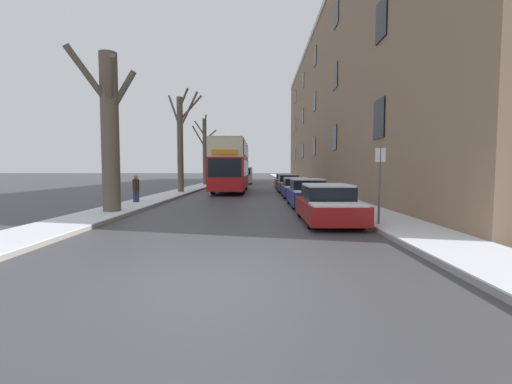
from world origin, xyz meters
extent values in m
plane|color=#424247|center=(0.00, 0.00, 0.00)|extent=(320.00, 320.00, 0.00)
cube|color=gray|center=(-5.44, 53.00, 0.07)|extent=(2.08, 130.00, 0.13)
cube|color=white|center=(-5.44, 53.00, 0.15)|extent=(2.06, 130.00, 0.03)
cube|color=gray|center=(5.44, 53.00, 0.07)|extent=(2.08, 130.00, 0.13)
cube|color=white|center=(5.44, 53.00, 0.15)|extent=(2.06, 130.00, 0.03)
cube|color=#8C7056|center=(10.97, 29.46, 8.35)|extent=(9.00, 53.76, 16.71)
cube|color=black|center=(6.44, 10.54, 4.23)|extent=(0.08, 1.40, 1.80)
cube|color=black|center=(6.44, 20.00, 4.23)|extent=(0.08, 1.40, 1.80)
cube|color=black|center=(6.44, 29.46, 4.23)|extent=(0.08, 1.40, 1.80)
cube|color=black|center=(6.44, 38.92, 4.23)|extent=(0.08, 1.40, 1.80)
cube|color=black|center=(6.44, 48.39, 4.23)|extent=(0.08, 1.40, 1.80)
cube|color=black|center=(6.44, 10.54, 8.69)|extent=(0.08, 1.40, 1.80)
cube|color=black|center=(6.44, 20.00, 8.69)|extent=(0.08, 1.40, 1.80)
cube|color=black|center=(6.44, 29.46, 8.69)|extent=(0.08, 1.40, 1.80)
cube|color=black|center=(6.44, 38.92, 8.69)|extent=(0.08, 1.40, 1.80)
cube|color=black|center=(6.44, 48.39, 8.69)|extent=(0.08, 1.40, 1.80)
cube|color=black|center=(6.44, 20.00, 13.14)|extent=(0.08, 1.40, 1.80)
cube|color=black|center=(6.44, 29.46, 13.14)|extent=(0.08, 1.40, 1.80)
cube|color=black|center=(6.44, 38.92, 13.14)|extent=(0.08, 1.40, 1.80)
cube|color=black|center=(6.44, 48.39, 13.14)|extent=(0.08, 1.40, 1.80)
cube|color=beige|center=(6.43, 29.46, 16.19)|extent=(0.12, 52.68, 0.44)
cylinder|color=brown|center=(-5.25, 8.53, 3.31)|extent=(0.71, 0.71, 6.61)
cylinder|color=brown|center=(-4.79, 8.69, 5.05)|extent=(1.20, 0.63, 1.89)
cylinder|color=brown|center=(-5.78, 7.94, 5.51)|extent=(1.37, 1.50, 2.14)
cylinder|color=brown|center=(-5.48, 9.12, 5.64)|extent=(0.78, 1.47, 2.47)
cylinder|color=brown|center=(-4.84, 7.77, 5.29)|extent=(1.12, 1.77, 1.64)
cylinder|color=brown|center=(-5.23, 20.88, 3.70)|extent=(0.46, 0.46, 7.40)
cylinder|color=brown|center=(-4.52, 20.72, 6.37)|extent=(1.59, 0.50, 2.79)
cylinder|color=brown|center=(-5.80, 21.49, 6.42)|extent=(1.34, 1.43, 2.76)
cylinder|color=brown|center=(-4.46, 21.22, 6.64)|extent=(1.72, 0.87, 2.08)
cylinder|color=brown|center=(-4.86, 20.61, 7.25)|extent=(0.95, 0.75, 1.46)
cylinder|color=brown|center=(-5.37, 33.45, 3.81)|extent=(0.44, 0.44, 7.61)
cylinder|color=brown|center=(-5.15, 32.64, 7.27)|extent=(0.62, 1.74, 1.13)
cylinder|color=brown|center=(-5.95, 33.61, 6.55)|extent=(1.32, 0.49, 1.75)
cylinder|color=brown|center=(-6.01, 33.28, 5.60)|extent=(1.45, 0.54, 2.36)
cylinder|color=brown|center=(-4.70, 33.31, 5.73)|extent=(1.47, 0.45, 1.24)
cube|color=red|center=(-1.50, 23.12, 1.54)|extent=(2.55, 10.54, 2.40)
cube|color=beige|center=(-1.50, 23.12, 3.40)|extent=(2.49, 10.33, 1.32)
cube|color=beige|center=(-1.50, 23.12, 4.12)|extent=(2.49, 10.33, 0.12)
cube|color=black|center=(-1.50, 23.12, 2.00)|extent=(2.58, 9.28, 1.25)
cube|color=black|center=(-1.50, 23.12, 3.47)|extent=(2.58, 9.28, 1.00)
cube|color=black|center=(-1.50, 17.87, 2.00)|extent=(2.29, 0.06, 1.31)
cube|color=orange|center=(-1.50, 17.86, 3.07)|extent=(1.78, 0.05, 0.32)
cylinder|color=black|center=(-2.61, 19.96, 0.52)|extent=(0.30, 1.04, 1.04)
cylinder|color=black|center=(-0.40, 19.96, 0.52)|extent=(0.30, 1.04, 1.04)
cylinder|color=black|center=(-2.61, 26.07, 0.52)|extent=(0.30, 1.04, 1.04)
cylinder|color=black|center=(-0.40, 26.07, 0.52)|extent=(0.30, 1.04, 1.04)
cube|color=maroon|center=(3.33, 6.56, 0.47)|extent=(1.84, 4.40, 0.60)
cube|color=black|center=(3.33, 6.74, 1.03)|extent=(1.58, 2.20, 0.51)
cube|color=white|center=(3.33, 6.74, 1.32)|extent=(1.55, 2.09, 0.08)
cube|color=white|center=(3.33, 5.00, 0.80)|extent=(1.66, 1.15, 0.06)
cylinder|color=black|center=(2.52, 5.24, 0.33)|extent=(0.20, 0.66, 0.66)
cylinder|color=black|center=(4.14, 5.24, 0.33)|extent=(0.20, 0.66, 0.66)
cylinder|color=black|center=(2.52, 7.88, 0.33)|extent=(0.20, 0.66, 0.66)
cylinder|color=black|center=(4.14, 7.88, 0.33)|extent=(0.20, 0.66, 0.66)
cube|color=navy|center=(3.33, 11.84, 0.50)|extent=(1.79, 4.37, 0.66)
cube|color=black|center=(3.33, 12.02, 1.09)|extent=(1.54, 2.19, 0.52)
cube|color=white|center=(3.33, 12.02, 1.38)|extent=(1.50, 2.08, 0.06)
cube|color=white|center=(3.33, 10.29, 0.86)|extent=(1.61, 1.14, 0.05)
cylinder|color=black|center=(2.54, 10.53, 0.32)|extent=(0.20, 0.64, 0.64)
cylinder|color=black|center=(4.11, 10.53, 0.32)|extent=(0.20, 0.64, 0.64)
cylinder|color=black|center=(2.54, 13.15, 0.32)|extent=(0.20, 0.64, 0.64)
cylinder|color=black|center=(4.11, 13.15, 0.32)|extent=(0.20, 0.64, 0.64)
cube|color=navy|center=(3.33, 17.37, 0.46)|extent=(1.77, 4.44, 0.59)
cube|color=black|center=(3.33, 17.55, 1.01)|extent=(1.53, 2.22, 0.51)
cube|color=white|center=(3.33, 17.55, 1.30)|extent=(1.49, 2.11, 0.08)
cube|color=white|center=(3.33, 15.79, 0.79)|extent=(1.60, 1.16, 0.06)
cylinder|color=black|center=(2.55, 16.04, 0.30)|extent=(0.20, 0.61, 0.61)
cylinder|color=black|center=(4.10, 16.04, 0.30)|extent=(0.20, 0.61, 0.61)
cylinder|color=black|center=(2.55, 18.70, 0.30)|extent=(0.20, 0.61, 0.61)
cylinder|color=black|center=(4.10, 18.70, 0.30)|extent=(0.20, 0.61, 0.61)
cube|color=#474C56|center=(3.33, 23.17, 0.49)|extent=(1.80, 4.57, 0.64)
cube|color=black|center=(3.33, 23.35, 1.10)|extent=(1.55, 2.28, 0.60)
cube|color=white|center=(3.33, 23.35, 1.43)|extent=(1.51, 2.17, 0.05)
cube|color=white|center=(3.33, 21.55, 0.82)|extent=(1.62, 1.19, 0.04)
cylinder|color=black|center=(2.54, 21.80, 0.33)|extent=(0.20, 0.65, 0.65)
cylinder|color=black|center=(4.12, 21.80, 0.33)|extent=(0.20, 0.65, 0.65)
cylinder|color=black|center=(2.54, 24.54, 0.33)|extent=(0.20, 0.65, 0.65)
cylinder|color=black|center=(4.12, 24.54, 0.33)|extent=(0.20, 0.65, 0.65)
cube|color=maroon|center=(3.33, 28.64, 0.53)|extent=(1.75, 4.48, 0.72)
cube|color=black|center=(3.33, 28.81, 1.13)|extent=(1.51, 2.24, 0.49)
cube|color=white|center=(3.33, 28.81, 1.42)|extent=(1.47, 2.13, 0.09)
cube|color=white|center=(3.33, 27.05, 0.92)|extent=(1.58, 1.17, 0.07)
cylinder|color=black|center=(2.56, 27.29, 0.31)|extent=(0.20, 0.62, 0.62)
cylinder|color=black|center=(4.09, 27.29, 0.31)|extent=(0.20, 0.62, 0.62)
cylinder|color=black|center=(2.56, 29.98, 0.31)|extent=(0.20, 0.62, 0.62)
cylinder|color=black|center=(4.09, 29.98, 0.31)|extent=(0.20, 0.62, 0.62)
cube|color=#9EA3AD|center=(-1.12, 38.47, 1.17)|extent=(1.96, 5.38, 1.90)
cube|color=black|center=(-1.12, 35.80, 1.60)|extent=(1.72, 0.06, 0.84)
cylinder|color=black|center=(-1.98, 36.75, 0.34)|extent=(0.22, 0.68, 0.68)
cylinder|color=black|center=(-0.26, 36.75, 0.34)|extent=(0.22, 0.68, 0.68)
cylinder|color=black|center=(-1.98, 40.19, 0.34)|extent=(0.22, 0.68, 0.68)
cylinder|color=black|center=(-0.26, 40.19, 0.34)|extent=(0.22, 0.68, 0.68)
cylinder|color=navy|center=(-5.58, 12.45, 0.37)|extent=(0.16, 0.16, 0.73)
cylinder|color=navy|center=(-5.73, 12.41, 0.37)|extent=(0.16, 0.16, 0.73)
cylinder|color=#2D2319|center=(-5.66, 12.43, 1.05)|extent=(0.34, 0.34, 0.64)
sphere|color=#8C6647|center=(-5.66, 12.43, 1.47)|extent=(0.20, 0.20, 0.20)
cylinder|color=#4C4F54|center=(4.70, 5.29, 1.29)|extent=(0.07, 0.07, 2.59)
cube|color=silver|center=(4.70, 5.27, 2.34)|extent=(0.32, 0.02, 0.44)
camera|label=1|loc=(0.91, -5.56, 1.89)|focal=24.00mm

